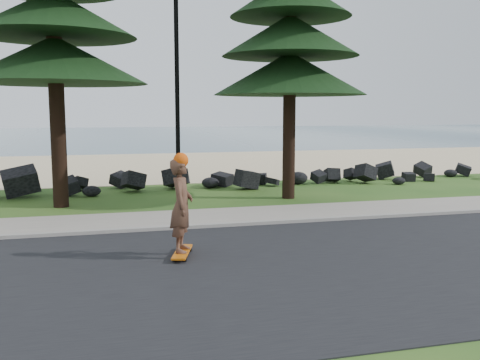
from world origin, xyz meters
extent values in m
plane|color=#224B17|center=(0.00, 0.00, 0.00)|extent=(160.00, 160.00, 0.00)
cube|color=black|center=(0.00, -4.50, 0.01)|extent=(160.00, 7.00, 0.02)
cube|color=gray|center=(0.00, -0.90, 0.05)|extent=(160.00, 0.20, 0.10)
cube|color=gray|center=(0.00, 0.20, 0.04)|extent=(160.00, 2.00, 0.08)
cube|color=beige|center=(0.00, 14.50, 0.01)|extent=(160.00, 15.00, 0.01)
cube|color=#395B6C|center=(0.00, 51.00, 0.00)|extent=(160.00, 58.00, 0.01)
cylinder|color=black|center=(3.50, 2.80, 6.00)|extent=(0.40, 0.40, 12.00)
cylinder|color=black|center=(0.00, 3.20, 4.00)|extent=(0.14, 0.14, 8.00)
cube|color=#C45C0B|center=(-0.87, -3.32, 0.10)|extent=(0.56, 1.11, 0.04)
imported|color=brown|center=(-0.87, -3.32, 1.02)|extent=(0.60, 0.75, 1.79)
sphere|color=#E24D0C|center=(-0.87, -3.32, 1.88)|extent=(0.29, 0.29, 0.29)
camera|label=1|loc=(-2.32, -13.30, 2.81)|focal=40.00mm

